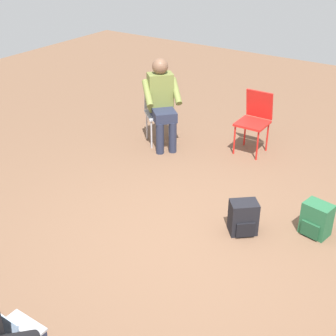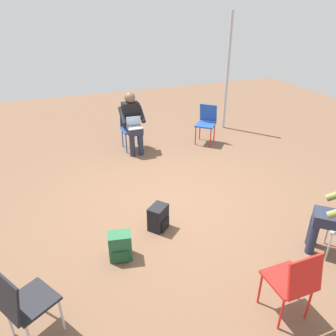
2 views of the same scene
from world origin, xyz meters
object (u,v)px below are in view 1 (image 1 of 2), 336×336
chair_northwest (159,108)px  backpack_by_empty_chair (316,221)px  person_in_olive (162,99)px  backpack_near_laptop_user (243,219)px  chair_north (255,118)px

chair_northwest → backpack_by_empty_chair: size_ratio=2.36×
person_in_olive → backpack_near_laptop_user: size_ratio=3.44×
chair_northwest → backpack_by_empty_chair: 2.87m
chair_north → person_in_olive: person_in_olive is taller
backpack_near_laptop_user → backpack_by_empty_chair: bearing=31.4°
chair_north → backpack_near_laptop_user: 2.02m
chair_northwest → backpack_near_laptop_user: size_ratio=2.36×
chair_northwest → backpack_near_laptop_user: bearing=97.9°
backpack_near_laptop_user → chair_north: bearing=112.0°
person_in_olive → backpack_by_empty_chair: (2.54, -0.90, -0.54)m
chair_north → backpack_by_empty_chair: bearing=133.0°
person_in_olive → backpack_near_laptop_user: person_in_olive is taller
chair_north → backpack_near_laptop_user: size_ratio=2.36×
backpack_near_laptop_user → person_in_olive: bearing=146.0°
person_in_olive → chair_north: bearing=158.1°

